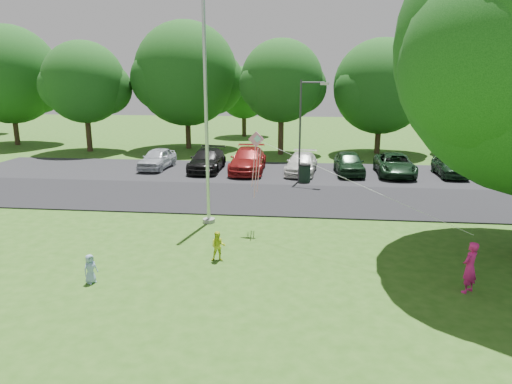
# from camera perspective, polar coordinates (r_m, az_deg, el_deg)

# --- Properties ---
(ground) EXTENTS (120.00, 120.00, 0.00)m
(ground) POSITION_cam_1_polar(r_m,az_deg,el_deg) (13.94, 4.08, -10.54)
(ground) COLOR #295316
(ground) RESTS_ON ground
(park_road) EXTENTS (60.00, 6.00, 0.06)m
(park_road) POSITION_cam_1_polar(r_m,az_deg,el_deg) (22.43, 5.04, -0.93)
(park_road) COLOR black
(park_road) RESTS_ON ground
(parking_strip) EXTENTS (42.00, 7.00, 0.06)m
(parking_strip) POSITION_cam_1_polar(r_m,az_deg,el_deg) (28.76, 5.37, 2.38)
(parking_strip) COLOR black
(parking_strip) RESTS_ON ground
(flagpole) EXTENTS (0.50, 0.50, 10.00)m
(flagpole) POSITION_cam_1_polar(r_m,az_deg,el_deg) (18.18, -6.23, 8.81)
(flagpole) COLOR #B7BABF
(flagpole) RESTS_ON ground
(street_lamp) EXTENTS (1.56, 0.67, 5.73)m
(street_lamp) POSITION_cam_1_polar(r_m,az_deg,el_deg) (25.71, 6.03, 8.69)
(street_lamp) COLOR #3F3F44
(street_lamp) RESTS_ON ground
(trash_can) EXTENTS (0.68, 0.68, 1.08)m
(trash_can) POSITION_cam_1_polar(r_m,az_deg,el_deg) (26.06, 6.11, 2.30)
(trash_can) COLOR black
(trash_can) RESTS_ON ground
(tree_row) EXTENTS (64.35, 11.94, 10.88)m
(tree_row) POSITION_cam_1_polar(r_m,az_deg,el_deg) (36.93, 8.40, 13.72)
(tree_row) COLOR #332316
(tree_row) RESTS_ON ground
(horizon_trees) EXTENTS (77.46, 7.20, 7.02)m
(horizon_trees) POSITION_cam_1_polar(r_m,az_deg,el_deg) (46.72, 11.06, 11.91)
(horizon_trees) COLOR #332316
(horizon_trees) RESTS_ON ground
(parked_cars) EXTENTS (19.96, 5.17, 1.49)m
(parked_cars) POSITION_cam_1_polar(r_m,az_deg,el_deg) (28.60, 4.76, 3.77)
(parked_cars) COLOR #B2B7BF
(parked_cars) RESTS_ON ground
(woman) EXTENTS (0.64, 0.62, 1.48)m
(woman) POSITION_cam_1_polar(r_m,az_deg,el_deg) (14.00, 25.16, -8.52)
(woman) COLOR #D21C76
(woman) RESTS_ON ground
(child_yellow) EXTENTS (0.53, 0.44, 0.99)m
(child_yellow) POSITION_cam_1_polar(r_m,az_deg,el_deg) (14.94, -4.74, -6.77)
(child_yellow) COLOR #BED421
(child_yellow) RESTS_ON ground
(child_blue) EXTENTS (0.45, 0.51, 0.87)m
(child_blue) POSITION_cam_1_polar(r_m,az_deg,el_deg) (14.20, -20.00, -9.01)
(child_blue) COLOR #8AA6D4
(child_blue) RESTS_ON ground
(kite) EXTENTS (6.74, 4.95, 2.63)m
(kite) POSITION_cam_1_polar(r_m,az_deg,el_deg) (17.08, 0.60, 4.98)
(kite) COLOR pink
(kite) RESTS_ON ground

